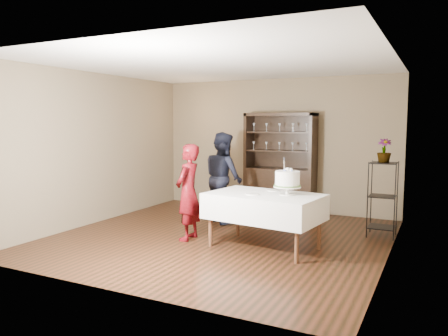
# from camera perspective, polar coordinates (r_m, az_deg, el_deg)

# --- Properties ---
(floor) EXTENTS (5.00, 5.00, 0.00)m
(floor) POSITION_cam_1_polar(r_m,az_deg,el_deg) (7.02, -0.46, -9.02)
(floor) COLOR black
(floor) RESTS_ON ground
(ceiling) EXTENTS (5.00, 5.00, 0.00)m
(ceiling) POSITION_cam_1_polar(r_m,az_deg,el_deg) (6.83, -0.48, 13.41)
(ceiling) COLOR silver
(ceiling) RESTS_ON back_wall
(back_wall) EXTENTS (5.00, 0.02, 2.70)m
(back_wall) POSITION_cam_1_polar(r_m,az_deg,el_deg) (9.09, 6.70, 3.01)
(back_wall) COLOR #706148
(back_wall) RESTS_ON floor
(wall_left) EXTENTS (0.02, 5.00, 2.70)m
(wall_left) POSITION_cam_1_polar(r_m,az_deg,el_deg) (8.23, -16.19, 2.50)
(wall_left) COLOR #706148
(wall_left) RESTS_ON floor
(wall_right) EXTENTS (0.02, 5.00, 2.70)m
(wall_right) POSITION_cam_1_polar(r_m,az_deg,el_deg) (6.09, 21.01, 1.19)
(wall_right) COLOR #706148
(wall_right) RESTS_ON floor
(china_hutch) EXTENTS (1.40, 0.48, 2.00)m
(china_hutch) POSITION_cam_1_polar(r_m,az_deg,el_deg) (8.85, 7.32, -1.54)
(china_hutch) COLOR black
(china_hutch) RESTS_ON floor
(plant_etagere) EXTENTS (0.42, 0.42, 1.20)m
(plant_etagere) POSITION_cam_1_polar(r_m,az_deg,el_deg) (7.38, 20.01, -3.47)
(plant_etagere) COLOR black
(plant_etagere) RESTS_ON floor
(cake_table) EXTENTS (1.70, 1.18, 0.80)m
(cake_table) POSITION_cam_1_polar(r_m,az_deg,el_deg) (6.32, 5.29, -5.05)
(cake_table) COLOR silver
(cake_table) RESTS_ON floor
(woman) EXTENTS (0.40, 0.57, 1.49)m
(woman) POSITION_cam_1_polar(r_m,az_deg,el_deg) (6.76, -4.69, -3.15)
(woman) COLOR #3C0508
(woman) RESTS_ON floor
(man) EXTENTS (1.01, 0.98, 1.64)m
(man) POSITION_cam_1_polar(r_m,az_deg,el_deg) (7.93, -0.08, -1.22)
(man) COLOR black
(man) RESTS_ON floor
(cake) EXTENTS (0.46, 0.46, 0.53)m
(cake) POSITION_cam_1_polar(r_m,az_deg,el_deg) (6.20, 8.28, -1.56)
(cake) COLOR white
(cake) RESTS_ON cake_table
(plate_near) EXTENTS (0.22, 0.22, 0.01)m
(plate_near) POSITION_cam_1_polar(r_m,az_deg,el_deg) (6.20, 3.76, -3.42)
(plate_near) COLOR white
(plate_near) RESTS_ON cake_table
(plate_far) EXTENTS (0.22, 0.22, 0.01)m
(plate_far) POSITION_cam_1_polar(r_m,az_deg,el_deg) (6.57, 6.44, -2.91)
(plate_far) COLOR white
(plate_far) RESTS_ON cake_table
(potted_plant) EXTENTS (0.24, 0.24, 0.38)m
(potted_plant) POSITION_cam_1_polar(r_m,az_deg,el_deg) (7.27, 20.19, 2.15)
(potted_plant) COLOR #4C7437
(potted_plant) RESTS_ON plant_etagere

